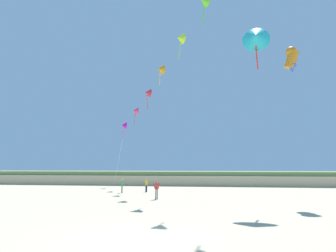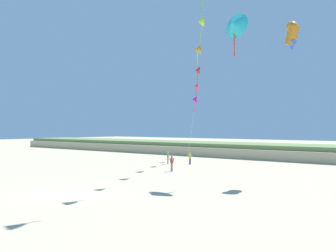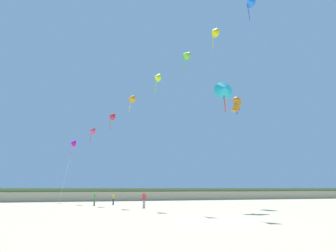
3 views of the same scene
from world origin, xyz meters
name	(u,v)px [view 3 (image 3 of 3)]	position (x,y,z in m)	size (l,w,h in m)	color
ground_plane	(219,221)	(0.00, 0.00, 0.00)	(240.00, 240.00, 0.00)	#C1B28E
dune_ridge	(129,194)	(0.00, 38.60, 1.06)	(120.00, 11.49, 2.14)	tan
person_near_left	(144,199)	(-2.02, 14.71, 0.98)	(0.59, 0.23, 1.69)	gray
person_near_right	(95,198)	(-7.10, 20.57, 0.95)	(0.33, 0.54, 1.64)	#726656
person_mid_center	(113,198)	(-4.61, 22.00, 0.88)	(0.36, 0.48, 1.52)	#282D4C
kite_banner_string	(169,67)	(1.18, 15.55, 17.24)	(25.31, 34.05, 26.12)	#C710AF
large_kite_low_lead	(237,105)	(10.60, 15.68, 12.98)	(1.60, 1.32, 2.53)	orange
large_kite_mid_trail	(224,89)	(6.89, 11.93, 13.66)	(2.42, 1.46, 3.98)	#24BAC6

